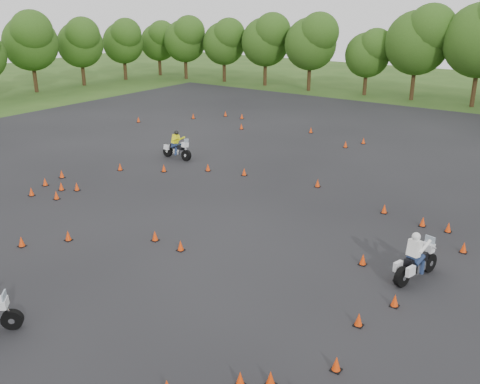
{
  "coord_description": "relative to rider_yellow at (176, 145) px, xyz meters",
  "views": [
    {
      "loc": [
        14.17,
        -16.25,
        10.17
      ],
      "look_at": [
        0.0,
        4.0,
        1.2
      ],
      "focal_mm": 40.0,
      "sensor_mm": 36.0,
      "label": 1
    }
  ],
  "objects": [
    {
      "name": "ground",
      "position": [
        9.15,
        -9.62,
        -0.94
      ],
      "size": [
        140.0,
        140.0,
        0.0
      ],
      "primitive_type": "plane",
      "color": "#2D5119",
      "rests_on": "ground"
    },
    {
      "name": "traffic_cones",
      "position": [
        9.67,
        -3.99,
        -0.71
      ],
      "size": [
        36.08,
        32.7,
        0.45
      ],
      "color": "#EC3D09",
      "rests_on": "asphalt_pad"
    },
    {
      "name": "rider_yellow",
      "position": [
        0.0,
        0.0,
        0.0
      ],
      "size": [
        2.46,
        0.85,
        1.88
      ],
      "primitive_type": null,
      "rotation": [
        0.0,
        0.0,
        -0.04
      ],
      "color": "#F6F615",
      "rests_on": "ground"
    },
    {
      "name": "rider_white",
      "position": [
        18.41,
        -7.07,
        0.06
      ],
      "size": [
        1.44,
        2.7,
        1.99
      ],
      "primitive_type": null,
      "rotation": [
        0.0,
        0.0,
        1.31
      ],
      "color": "white",
      "rests_on": "ground"
    },
    {
      "name": "asphalt_pad",
      "position": [
        9.15,
        -3.62,
        -0.94
      ],
      "size": [
        62.0,
        62.0,
        0.0
      ],
      "primitive_type": "plane",
      "color": "black",
      "rests_on": "ground"
    }
  ]
}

